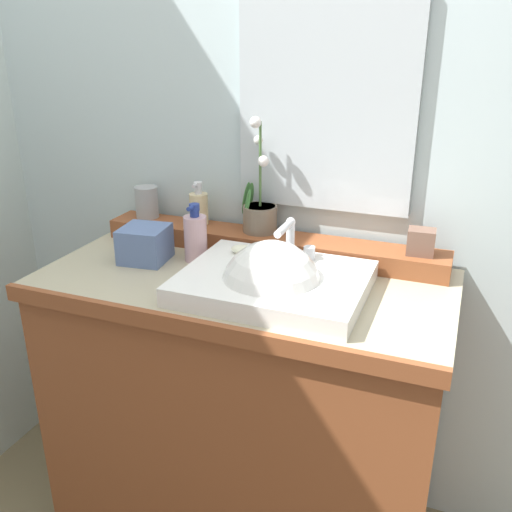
{
  "coord_description": "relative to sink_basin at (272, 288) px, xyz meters",
  "views": [
    {
      "loc": [
        0.55,
        -1.31,
        1.52
      ],
      "look_at": [
        0.04,
        -0.02,
        0.97
      ],
      "focal_mm": 39.46,
      "sensor_mm": 36.0,
      "label": 1
    }
  ],
  "objects": [
    {
      "name": "wall_back",
      "position": [
        -0.11,
        0.46,
        0.37
      ],
      "size": [
        2.81,
        0.2,
        2.57
      ],
      "primitive_type": "cube",
      "color": "silver",
      "rests_on": "ground"
    },
    {
      "name": "vanity_cabinet",
      "position": [
        -0.11,
        0.07,
        -0.46
      ],
      "size": [
        1.13,
        0.57,
        0.9
      ],
      "color": "brown",
      "rests_on": "ground"
    },
    {
      "name": "back_ledge",
      "position": [
        -0.11,
        0.27,
        0.01
      ],
      "size": [
        1.07,
        0.12,
        0.06
      ],
      "primitive_type": "cube",
      "color": "brown",
      "rests_on": "vanity_cabinet"
    },
    {
      "name": "sink_basin",
      "position": [
        0.0,
        0.0,
        0.0
      ],
      "size": [
        0.47,
        0.38,
        0.29
      ],
      "color": "white",
      "rests_on": "vanity_cabinet"
    },
    {
      "name": "soap_bar",
      "position": [
        -0.13,
        0.12,
        0.05
      ],
      "size": [
        0.07,
        0.04,
        0.02
      ],
      "primitive_type": "ellipsoid",
      "color": "beige",
      "rests_on": "sink_basin"
    },
    {
      "name": "potted_plant",
      "position": [
        -0.15,
        0.29,
        0.11
      ],
      "size": [
        0.12,
        0.11,
        0.35
      ],
      "color": "#6A5C4C",
      "rests_on": "back_ledge"
    },
    {
      "name": "soap_dispenser",
      "position": [
        -0.35,
        0.29,
        0.1
      ],
      "size": [
        0.06,
        0.06,
        0.14
      ],
      "color": "beige",
      "rests_on": "back_ledge"
    },
    {
      "name": "tumbler_cup",
      "position": [
        -0.55,
        0.29,
        0.09
      ],
      "size": [
        0.07,
        0.07,
        0.1
      ],
      "primitive_type": "cylinder",
      "color": "#989B9C",
      "rests_on": "back_ledge"
    },
    {
      "name": "trinket_box",
      "position": [
        0.34,
        0.27,
        0.08
      ],
      "size": [
        0.08,
        0.06,
        0.07
      ],
      "primitive_type": "cube",
      "rotation": [
        0.0,
        0.0,
        0.06
      ],
      "color": "brown",
      "rests_on": "back_ledge"
    },
    {
      "name": "lotion_bottle",
      "position": [
        -0.29,
        0.14,
        0.06
      ],
      "size": [
        0.07,
        0.07,
        0.17
      ],
      "color": "#CDA2AB",
      "rests_on": "vanity_cabinet"
    },
    {
      "name": "tissue_box",
      "position": [
        -0.43,
        0.08,
        0.03
      ],
      "size": [
        0.14,
        0.14,
        0.1
      ],
      "primitive_type": "cube",
      "rotation": [
        0.0,
        0.0,
        0.12
      ],
      "color": "#566D9F",
      "rests_on": "vanity_cabinet"
    },
    {
      "name": "mirror",
      "position": [
        0.03,
        0.34,
        0.43
      ],
      "size": [
        0.51,
        0.02,
        0.61
      ],
      "primitive_type": "cube",
      "color": "silver"
    }
  ]
}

